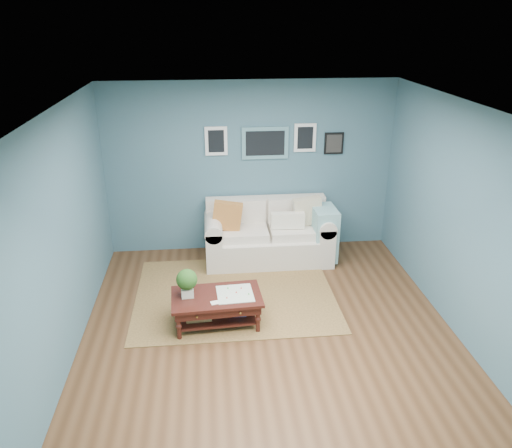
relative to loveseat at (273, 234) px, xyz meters
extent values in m
plane|color=brown|center=(-0.31, -2.03, -0.42)|extent=(5.00, 5.00, 0.00)
plane|color=white|center=(-0.31, -2.03, 2.28)|extent=(5.00, 5.00, 0.00)
cube|color=#3F6473|center=(-0.31, 0.47, 0.93)|extent=(4.50, 0.02, 2.70)
cube|color=#3F6473|center=(-0.31, -4.53, 0.93)|extent=(4.50, 0.02, 2.70)
cube|color=#3F6473|center=(-2.56, -2.03, 0.93)|extent=(0.02, 5.00, 2.70)
cube|color=#3F6473|center=(1.94, -2.03, 0.93)|extent=(0.02, 5.00, 2.70)
cube|color=#588A93|center=(-0.09, 0.45, 1.33)|extent=(0.72, 0.03, 0.50)
cube|color=black|center=(-0.09, 0.43, 1.33)|extent=(0.60, 0.01, 0.38)
cube|color=white|center=(-0.84, 0.45, 1.38)|extent=(0.34, 0.03, 0.44)
cube|color=white|center=(0.53, 0.45, 1.40)|extent=(0.34, 0.03, 0.44)
cube|color=black|center=(0.99, 0.45, 1.30)|extent=(0.30, 0.03, 0.34)
cube|color=brown|center=(-0.67, -1.07, -0.41)|extent=(2.71, 2.17, 0.01)
cube|color=beige|center=(-0.09, -0.04, -0.20)|extent=(1.44, 0.90, 0.43)
cube|color=beige|center=(-0.09, 0.31, 0.25)|extent=(1.89, 0.22, 0.49)
cube|color=beige|center=(-0.93, -0.04, -0.10)|extent=(0.24, 0.90, 0.63)
cube|color=beige|center=(0.76, -0.04, -0.10)|extent=(0.24, 0.90, 0.63)
cylinder|color=beige|center=(-0.93, -0.04, 0.21)|extent=(0.26, 0.90, 0.26)
cylinder|color=beige|center=(0.76, -0.04, 0.21)|extent=(0.26, 0.90, 0.26)
cube|color=beige|center=(-0.47, -0.10, 0.08)|extent=(0.73, 0.57, 0.13)
cube|color=beige|center=(0.30, -0.10, 0.08)|extent=(0.73, 0.57, 0.13)
cube|color=beige|center=(-0.47, 0.19, 0.33)|extent=(0.73, 0.12, 0.37)
cube|color=beige|center=(0.30, 0.19, 0.33)|extent=(0.73, 0.12, 0.37)
cube|color=#CE6127|center=(-0.72, -0.09, 0.37)|extent=(0.49, 0.18, 0.48)
cube|color=beige|center=(0.52, -0.02, 0.37)|extent=(0.48, 0.18, 0.47)
cube|color=silver|center=(0.20, -0.14, 0.27)|extent=(0.51, 0.12, 0.24)
cube|color=#84BBBD|center=(0.76, -0.16, 0.05)|extent=(0.35, 0.56, 0.81)
cube|color=black|center=(-0.93, -1.75, -0.02)|extent=(1.13, 0.70, 0.04)
cube|color=black|center=(-0.93, -1.75, -0.10)|extent=(1.05, 0.62, 0.11)
cube|color=black|center=(-0.93, -1.75, -0.31)|extent=(0.96, 0.53, 0.02)
sphere|color=gold|center=(-1.17, -2.06, -0.10)|extent=(0.03, 0.03, 0.03)
sphere|color=gold|center=(-0.66, -2.03, -0.10)|extent=(0.03, 0.03, 0.03)
cylinder|color=black|center=(-1.39, -2.03, -0.23)|extent=(0.05, 0.05, 0.37)
cylinder|color=black|center=(-0.45, -1.97, -0.23)|extent=(0.05, 0.05, 0.37)
cylinder|color=black|center=(-1.42, -1.53, -0.23)|extent=(0.05, 0.05, 0.37)
cylinder|color=black|center=(-0.48, -1.48, -0.23)|extent=(0.05, 0.05, 0.37)
cube|color=silver|center=(-1.28, -1.73, 0.05)|extent=(0.15, 0.15, 0.11)
sphere|color=#234516|center=(-1.28, -1.73, 0.22)|extent=(0.26, 0.26, 0.26)
cube|color=silver|center=(-0.71, -1.74, 0.00)|extent=(0.46, 0.46, 0.01)
cube|color=tan|center=(-1.16, -1.76, -0.21)|extent=(0.32, 0.24, 0.18)
cube|color=navy|center=(-0.68, -1.72, -0.25)|extent=(0.23, 0.18, 0.10)
camera|label=1|loc=(-0.98, -7.04, 3.18)|focal=35.00mm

